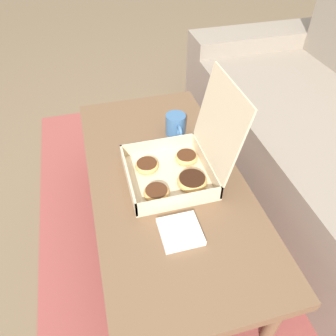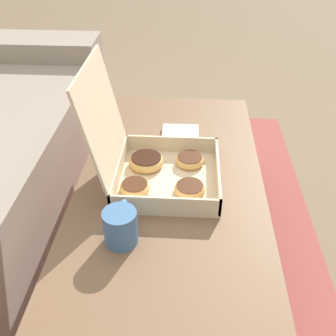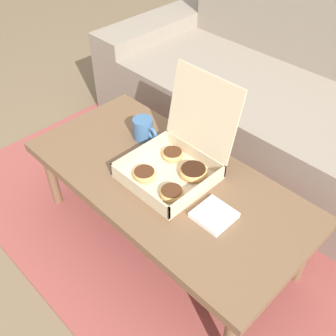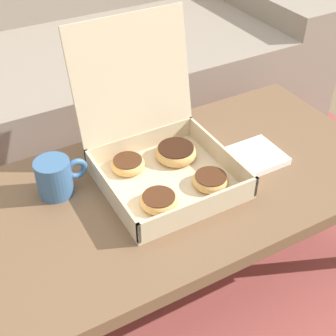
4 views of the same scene
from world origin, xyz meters
name	(u,v)px [view 2 (image 2 of 4)]	position (x,y,z in m)	size (l,w,h in m)	color
ground_plane	(151,262)	(0.00, 0.00, 0.00)	(12.00, 12.00, 0.00)	#756047
area_rug	(71,257)	(0.00, 0.30, 0.01)	(2.25, 1.89, 0.01)	#994742
coffee_table	(170,191)	(0.00, -0.07, 0.34)	(1.20, 0.58, 0.38)	brown
pastry_box	(152,162)	(0.01, -0.02, 0.45)	(0.33, 0.38, 0.38)	beige
coffee_mug	(121,226)	(-0.25, 0.04, 0.43)	(0.13, 0.09, 0.10)	#3D6693
napkin_stack	(180,135)	(0.27, -0.09, 0.39)	(0.13, 0.13, 0.02)	white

